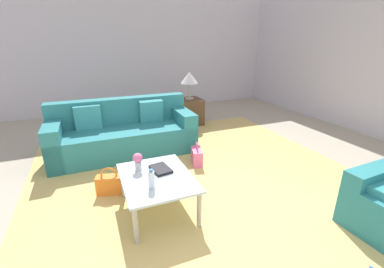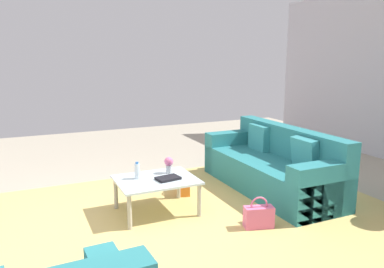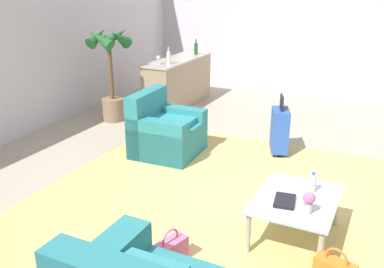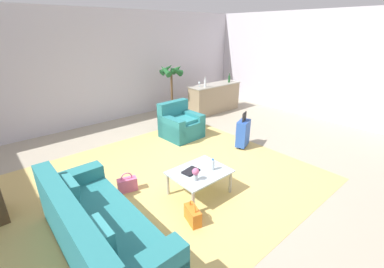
% 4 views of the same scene
% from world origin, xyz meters
% --- Properties ---
extents(ground_plane, '(12.00, 12.00, 0.00)m').
position_xyz_m(ground_plane, '(0.00, 0.00, 0.00)').
color(ground_plane, '#A89E89').
extents(wall_right, '(0.12, 8.00, 3.10)m').
position_xyz_m(wall_right, '(5.06, 0.00, 1.55)').
color(wall_right, silver).
rests_on(wall_right, ground).
extents(area_rug, '(5.20, 4.40, 0.01)m').
position_xyz_m(area_rug, '(-0.60, 0.20, 0.00)').
color(area_rug, tan).
rests_on(area_rug, ground).
extents(armchair, '(0.91, 0.88, 0.88)m').
position_xyz_m(armchair, '(0.90, 1.67, 0.30)').
color(armchair, teal).
rests_on(armchair, ground).
extents(coffee_table, '(0.93, 0.74, 0.42)m').
position_xyz_m(coffee_table, '(-0.40, -0.50, 0.37)').
color(coffee_table, silver).
rests_on(coffee_table, ground).
extents(water_bottle, '(0.06, 0.06, 0.20)m').
position_xyz_m(water_bottle, '(-0.20, -0.60, 0.52)').
color(water_bottle, silver).
rests_on(water_bottle, coffee_table).
extents(coffee_table_book, '(0.30, 0.22, 0.03)m').
position_xyz_m(coffee_table_book, '(-0.52, -0.42, 0.44)').
color(coffee_table_book, black).
rests_on(coffee_table_book, coffee_table).
extents(flower_vase, '(0.11, 0.11, 0.21)m').
position_xyz_m(flower_vase, '(-0.62, -0.65, 0.55)').
color(flower_vase, '#B2B7BC').
rests_on(flower_vase, coffee_table).
extents(bar_console, '(1.89, 0.56, 0.92)m').
position_xyz_m(bar_console, '(3.10, 2.60, 0.48)').
color(bar_console, '#937F60').
rests_on(bar_console, ground).
extents(wine_glass_leftmost, '(0.08, 0.08, 0.15)m').
position_xyz_m(wine_glass_leftmost, '(2.45, 2.65, 1.03)').
color(wine_glass_leftmost, silver).
rests_on(wine_glass_leftmost, bar_console).
extents(wine_glass_left_of_centre, '(0.08, 0.08, 0.15)m').
position_xyz_m(wine_glass_left_of_centre, '(3.75, 2.57, 1.03)').
color(wine_glass_left_of_centre, silver).
rests_on(wine_glass_left_of_centre, bar_console).
extents(wine_bottle_clear, '(0.07, 0.07, 0.30)m').
position_xyz_m(wine_bottle_clear, '(2.55, 2.50, 1.04)').
color(wine_bottle_clear, silver).
rests_on(wine_bottle_clear, bar_console).
extents(wine_bottle_green, '(0.07, 0.07, 0.30)m').
position_xyz_m(wine_bottle_green, '(3.66, 2.50, 1.04)').
color(wine_bottle_green, '#194C23').
rests_on(wine_bottle_green, bar_console).
extents(suitcase_blue, '(0.45, 0.35, 0.85)m').
position_xyz_m(suitcase_blue, '(1.60, 0.20, 0.36)').
color(suitcase_blue, '#2851AD').
rests_on(suitcase_blue, ground).
extents(handbag_pink, '(0.35, 0.22, 0.36)m').
position_xyz_m(handbag_pink, '(-1.28, 0.35, 0.13)').
color(handbag_pink, pink).
rests_on(handbag_pink, ground).
extents(potted_palm, '(0.64, 0.64, 1.63)m').
position_xyz_m(potted_palm, '(1.80, 3.20, 0.90)').
color(potted_palm, '#84664C').
rests_on(potted_palm, ground).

